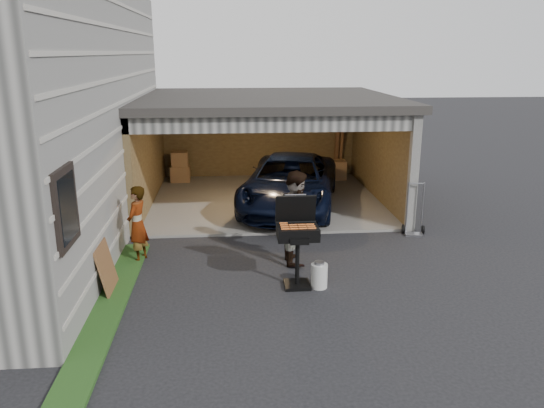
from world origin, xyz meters
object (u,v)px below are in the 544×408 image
at_px(bbq_grill, 297,235).
at_px(propane_tank, 319,276).
at_px(minivan, 290,185).
at_px(man, 297,217).
at_px(plywood_panel, 107,269).
at_px(woman, 137,224).
at_px(hand_truck, 414,224).

height_order(bbq_grill, propane_tank, bbq_grill).
xyz_separation_m(minivan, propane_tank, (-0.04, -4.84, -0.46)).
relative_size(bbq_grill, propane_tank, 3.63).
distance_m(man, bbq_grill, 1.15).
bearing_deg(plywood_panel, man, 18.39).
bearing_deg(bbq_grill, woman, 154.63).
distance_m(bbq_grill, hand_truck, 4.00).
bearing_deg(hand_truck, woman, -158.76).
xyz_separation_m(minivan, woman, (-3.40, -3.31, 0.09)).
xyz_separation_m(man, bbq_grill, (-0.14, -1.14, 0.03)).
bearing_deg(propane_tank, woman, 155.51).
distance_m(minivan, bbq_grill, 4.75).
relative_size(minivan, bbq_grill, 3.06).
distance_m(plywood_panel, hand_truck, 6.80).
relative_size(propane_tank, plywood_panel, 0.50).
relative_size(man, plywood_panel, 2.08).
distance_m(minivan, man, 3.60).
distance_m(woman, bbq_grill, 3.30).
height_order(minivan, plywood_panel, minivan).
xyz_separation_m(plywood_panel, hand_truck, (6.32, 2.52, -0.20)).
bearing_deg(plywood_panel, bbq_grill, 0.05).
relative_size(propane_tank, hand_truck, 0.36).
height_order(woman, bbq_grill, bbq_grill).
bearing_deg(plywood_panel, propane_tank, -1.80).
xyz_separation_m(woman, man, (3.12, -0.27, 0.15)).
bearing_deg(hand_truck, propane_tank, -124.16).
height_order(minivan, bbq_grill, bbq_grill).
bearing_deg(man, bbq_grill, 172.29).
relative_size(woman, hand_truck, 1.27).
xyz_separation_m(woman, bbq_grill, (2.98, -1.41, 0.18)).
relative_size(minivan, hand_truck, 4.03).
relative_size(man, bbq_grill, 1.15).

